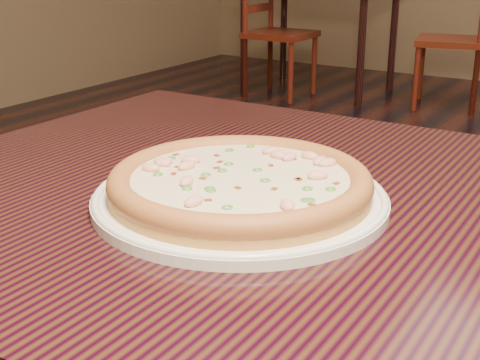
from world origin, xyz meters
The scene contains 5 objects.
hero_table centered at (-0.14, -0.29, 0.65)m, with size 1.20×0.80×0.75m.
plate centered at (-0.26, -0.34, 0.76)m, with size 0.34×0.34×0.02m.
pizza centered at (-0.26, -0.34, 0.78)m, with size 0.30×0.30×0.03m.
chair_a centered at (-2.19, 3.19, 0.44)m, with size 0.42×0.42×0.95m.
chair_b centered at (-0.98, 3.49, 0.44)m, with size 0.50×0.50×0.95m.
Camera 1 is at (0.12, -0.95, 1.04)m, focal length 50.00 mm.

